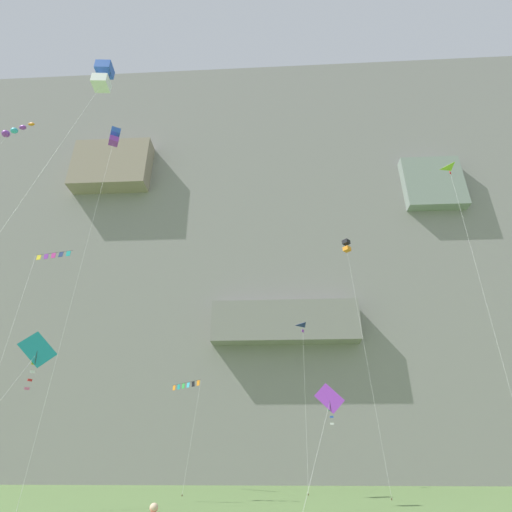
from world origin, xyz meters
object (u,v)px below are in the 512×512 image
at_px(kite_banner_mid_center, 186,389).
at_px(kite_banner_upper_mid, 46,271).
at_px(kite_diamond_mid_left, 329,400).
at_px(kite_box_low_left, 347,247).
at_px(kite_diamond_high_left, 36,352).
at_px(kite_box_mid_right, 103,77).
at_px(kite_delta_far_left, 305,337).
at_px(kite_box_front_field, 114,138).
at_px(kite_delta_high_right, 456,188).
at_px(kite_windsock_upper_right, 13,132).

height_order(kite_banner_mid_center, kite_banner_upper_mid, kite_banner_upper_mid).
xyz_separation_m(kite_diamond_mid_left, kite_banner_upper_mid, (-19.26, -2.32, 8.41)).
bearing_deg(kite_diamond_mid_left, kite_banner_mid_center, 136.06).
xyz_separation_m(kite_box_low_left, kite_banner_mid_center, (-16.07, 0.97, -13.99)).
bearing_deg(kite_banner_mid_center, kite_diamond_high_left, -111.96).
height_order(kite_diamond_high_left, kite_box_mid_right, kite_box_mid_right).
distance_m(kite_delta_far_left, kite_banner_upper_mid, 25.02).
distance_m(kite_box_front_field, kite_box_low_left, 24.72).
distance_m(kite_box_front_field, kite_diamond_high_left, 19.16).
distance_m(kite_delta_high_right, kite_banner_mid_center, 31.12).
bearing_deg(kite_diamond_mid_left, kite_banner_upper_mid, -173.14).
xyz_separation_m(kite_delta_high_right, kite_banner_upper_mid, (-32.84, -6.36, -10.58)).
height_order(kite_delta_far_left, kite_windsock_upper_right, kite_windsock_upper_right).
distance_m(kite_banner_mid_center, kite_banner_upper_mid, 16.67).
xyz_separation_m(kite_box_low_left, kite_diamond_high_left, (-22.07, -13.92, -13.99)).
xyz_separation_m(kite_delta_high_right, kite_diamond_high_left, (-31.34, -7.60, -16.53)).
bearing_deg(kite_delta_high_right, kite_box_front_field, -169.86).
bearing_deg(kite_banner_upper_mid, kite_diamond_high_left, -39.81).
bearing_deg(kite_diamond_high_left, kite_windsock_upper_right, -175.60).
bearing_deg(kite_diamond_high_left, kite_banner_upper_mid, 140.19).
distance_m(kite_banner_mid_center, kite_diamond_mid_left, 16.51).
height_order(kite_diamond_mid_left, kite_delta_far_left, kite_delta_far_left).
relative_size(kite_delta_far_left, kite_banner_upper_mid, 0.91).
bearing_deg(kite_box_mid_right, kite_box_low_left, 49.31).
height_order(kite_box_front_field, kite_delta_far_left, kite_box_front_field).
height_order(kite_windsock_upper_right, kite_banner_upper_mid, kite_windsock_upper_right).
bearing_deg(kite_box_low_left, kite_banner_upper_mid, -151.73).
xyz_separation_m(kite_diamond_high_left, kite_windsock_upper_right, (-6.10, -0.47, 17.48)).
xyz_separation_m(kite_box_low_left, kite_diamond_mid_left, (-4.31, -10.36, -16.46)).
height_order(kite_diamond_high_left, kite_delta_far_left, kite_delta_far_left).
relative_size(kite_diamond_mid_left, kite_box_mid_right, 0.28).
xyz_separation_m(kite_box_front_field, kite_box_mid_right, (3.26, -9.06, -3.70)).
bearing_deg(kite_windsock_upper_right, kite_box_mid_right, -32.03).
distance_m(kite_box_mid_right, kite_banner_upper_mid, 13.64).
bearing_deg(kite_box_front_field, kite_delta_far_left, 42.90).
bearing_deg(kite_box_mid_right, kite_diamond_high_left, 121.18).
bearing_deg(kite_box_low_left, kite_box_front_field, -150.93).
height_order(kite_banner_mid_center, kite_windsock_upper_right, kite_windsock_upper_right).
height_order(kite_diamond_mid_left, kite_box_mid_right, kite_box_mid_right).
relative_size(kite_box_front_field, kite_windsock_upper_right, 1.07).
distance_m(kite_diamond_high_left, kite_delta_far_left, 25.36).
distance_m(kite_delta_high_right, kite_box_low_left, 11.50).
relative_size(kite_delta_far_left, kite_windsock_upper_right, 0.55).
distance_m(kite_diamond_high_left, kite_windsock_upper_right, 18.52).
relative_size(kite_box_mid_right, kite_windsock_upper_right, 0.93).
distance_m(kite_delta_high_right, kite_box_front_field, 31.01).
relative_size(kite_diamond_mid_left, kite_diamond_high_left, 0.72).
bearing_deg(kite_box_front_field, kite_windsock_upper_right, -159.43).
bearing_deg(kite_banner_mid_center, kite_banner_upper_mid, -118.81).
height_order(kite_delta_high_right, kite_windsock_upper_right, kite_delta_high_right).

